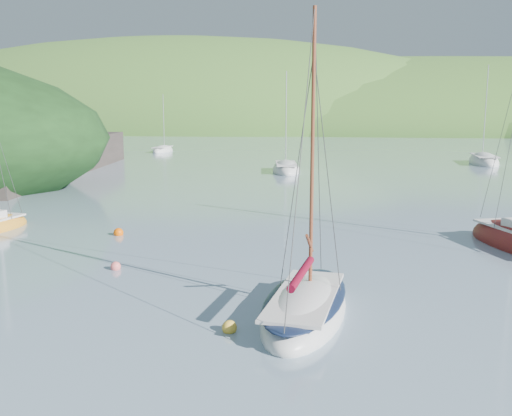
% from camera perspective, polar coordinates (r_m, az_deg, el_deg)
% --- Properties ---
extents(ground, '(700.00, 700.00, 0.00)m').
position_cam_1_polar(ground, '(18.55, -0.92, -10.32)').
color(ground, gray).
rests_on(ground, ground).
extents(shoreline_hills, '(690.00, 135.00, 56.00)m').
position_cam_1_polar(shoreline_hills, '(190.03, 6.83, 7.89)').
color(shoreline_hills, '#346C29').
rests_on(shoreline_hills, ground).
extents(daysailer_white, '(2.91, 6.76, 10.15)m').
position_cam_1_polar(daysailer_white, '(18.20, 4.97, -9.99)').
color(daysailer_white, silver).
rests_on(daysailer_white, ground).
extents(distant_sloop_a, '(4.08, 8.14, 11.10)m').
position_cam_1_polar(distant_sloop_a, '(58.77, 3.02, 3.80)').
color(distant_sloop_a, silver).
rests_on(distant_sloop_a, ground).
extents(distant_sloop_b, '(3.25, 8.81, 12.48)m').
position_cam_1_polar(distant_sloop_b, '(72.57, 21.81, 4.28)').
color(distant_sloop_b, silver).
rests_on(distant_sloop_b, ground).
extents(distant_sloop_c, '(2.45, 6.57, 9.30)m').
position_cam_1_polar(distant_sloop_c, '(87.32, -9.30, 5.67)').
color(distant_sloop_c, silver).
rests_on(distant_sloop_c, ground).
extents(mooring_buoys, '(9.07, 11.95, 0.50)m').
position_cam_1_polar(mooring_buoys, '(24.41, -11.38, -5.23)').
color(mooring_buoys, yellow).
rests_on(mooring_buoys, ground).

